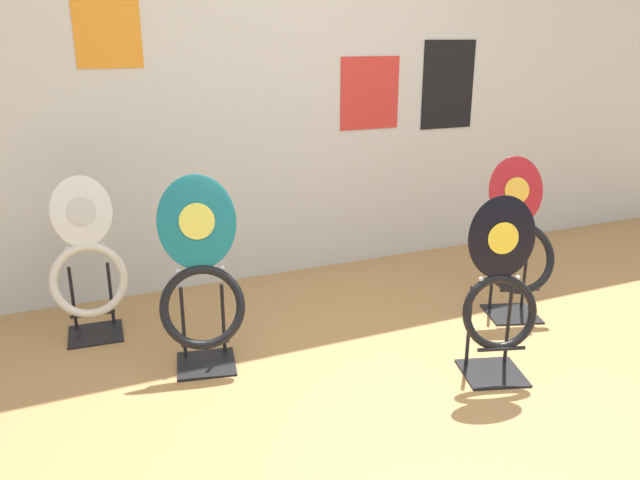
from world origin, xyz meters
TOP-DOWN VIEW (x-y plane):
  - ground_plane at (0.00, 0.00)m, footprint 14.00×14.00m
  - wall_back at (0.00, 2.06)m, footprint 8.00×0.07m
  - toilet_seat_display_white_plain at (-1.33, 1.56)m, footprint 0.40×0.30m
  - toilet_seat_display_jazz_black at (0.37, 0.35)m, footprint 0.38×0.35m
  - toilet_seat_display_teal_sax at (-0.86, 1.03)m, footprint 0.46×0.45m
  - toilet_seat_display_crimson_swirl at (0.90, 0.86)m, footprint 0.46×0.39m

SIDE VIEW (x-z plane):
  - ground_plane at x=0.00m, z-range 0.00..0.00m
  - toilet_seat_display_white_plain at x=-1.33m, z-range -0.04..0.82m
  - toilet_seat_display_jazz_black at x=0.37m, z-range -0.02..0.85m
  - toilet_seat_display_crimson_swirl at x=0.90m, z-range -0.03..0.87m
  - toilet_seat_display_teal_sax at x=-0.86m, z-range -0.02..0.89m
  - wall_back at x=0.00m, z-range 0.00..2.60m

